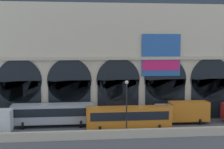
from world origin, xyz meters
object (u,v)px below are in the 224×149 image
at_px(bus_midwest, 53,114).
at_px(bus_center, 128,117).
at_px(box_truck_mideast, 183,112).
at_px(street_lamp_quayside, 127,101).

distance_m(bus_midwest, bus_center, 10.56).
distance_m(bus_center, box_truck_mideast, 8.88).
bearing_deg(bus_midwest, street_lamp_quayside, -33.04).
relative_size(bus_midwest, bus_center, 1.00).
xyz_separation_m(bus_center, box_truck_mideast, (8.34, 3.05, -0.08)).
bearing_deg(bus_midwest, box_truck_mideast, -1.01).
height_order(bus_midwest, bus_center, same).
bearing_deg(bus_center, street_lamp_quayside, -104.28).
height_order(box_truck_mideast, street_lamp_quayside, street_lamp_quayside).
xyz_separation_m(box_truck_mideast, street_lamp_quayside, (-9.03, -5.74, 2.71)).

